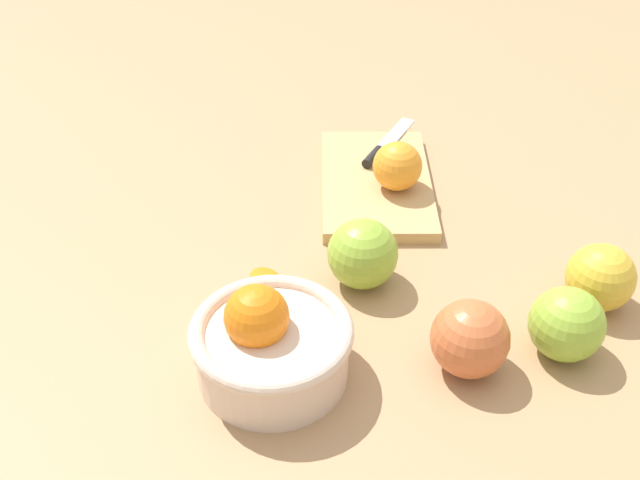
{
  "coord_description": "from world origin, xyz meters",
  "views": [
    {
      "loc": [
        -0.73,
        0.06,
        0.59
      ],
      "look_at": [
        -0.01,
        0.11,
        0.04
      ],
      "focal_mm": 43.38,
      "sensor_mm": 36.0,
      "label": 1
    }
  ],
  "objects": [
    {
      "name": "ground_plane",
      "position": [
        0.0,
        0.0,
        0.0
      ],
      "size": [
        2.4,
        2.4,
        0.0
      ],
      "primitive_type": "plane",
      "color": "tan"
    },
    {
      "name": "bowl",
      "position": [
        -0.19,
        0.15,
        0.04
      ],
      "size": [
        0.16,
        0.16,
        0.11
      ],
      "color": "beige",
      "rests_on": "ground_plane"
    },
    {
      "name": "cutting_board",
      "position": [
        0.16,
        0.05,
        0.01
      ],
      "size": [
        0.26,
        0.17,
        0.02
      ],
      "primitive_type": "cube",
      "rotation": [
        0.0,
        0.0,
        0.08
      ],
      "color": "tan",
      "rests_on": "ground_plane"
    },
    {
      "name": "orange_on_board",
      "position": [
        0.14,
        0.02,
        0.05
      ],
      "size": [
        0.07,
        0.07,
        0.07
      ],
      "primitive_type": "sphere",
      "color": "orange",
      "rests_on": "cutting_board"
    },
    {
      "name": "knife",
      "position": [
        0.23,
        0.04,
        0.02
      ],
      "size": [
        0.15,
        0.08,
        0.01
      ],
      "color": "silver",
      "rests_on": "cutting_board"
    },
    {
      "name": "apple_front_left",
      "position": [
        -0.06,
        -0.2,
        0.04
      ],
      "size": [
        0.08,
        0.08,
        0.08
      ],
      "primitive_type": "sphere",
      "color": "gold",
      "rests_on": "ground_plane"
    },
    {
      "name": "apple_front_left_2",
      "position": [
        -0.14,
        -0.15,
        0.04
      ],
      "size": [
        0.08,
        0.08,
        0.08
      ],
      "primitive_type": "sphere",
      "color": "#8EB738",
      "rests_on": "ground_plane"
    },
    {
      "name": "apple_back_left",
      "position": [
        -0.04,
        0.06,
        0.04
      ],
      "size": [
        0.08,
        0.08,
        0.08
      ],
      "primitive_type": "sphere",
      "color": "#8EB738",
      "rests_on": "ground_plane"
    },
    {
      "name": "apple_front_left_3",
      "position": [
        -0.17,
        -0.05,
        0.04
      ],
      "size": [
        0.08,
        0.08,
        0.08
      ],
      "primitive_type": "sphere",
      "color": "#CC6638",
      "rests_on": "ground_plane"
    },
    {
      "name": "citrus_peel",
      "position": [
        -0.05,
        0.17,
        0.0
      ],
      "size": [
        0.06,
        0.06,
        0.01
      ],
      "primitive_type": "ellipsoid",
      "rotation": [
        0.0,
        0.0,
        3.77
      ],
      "color": "orange",
      "rests_on": "ground_plane"
    }
  ]
}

